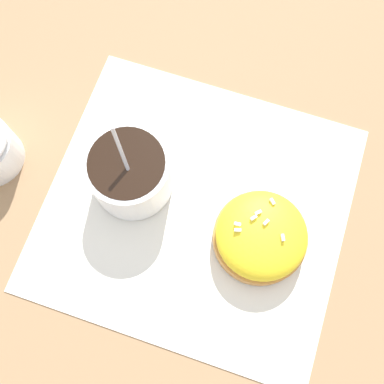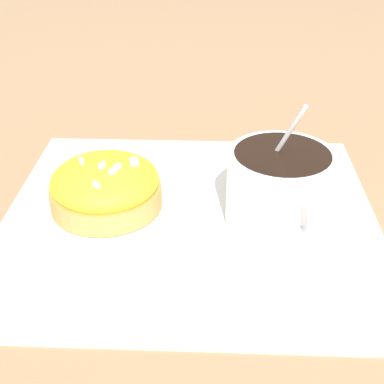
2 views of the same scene
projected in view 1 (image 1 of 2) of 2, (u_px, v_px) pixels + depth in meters
name	position (u px, v px, depth m)	size (l,w,h in m)	color
ground_plane	(196.00, 208.00, 0.52)	(3.00, 3.00, 0.00)	#93704C
paper_napkin	(196.00, 207.00, 0.51)	(0.36, 0.33, 0.00)	white
coffee_cup	(130.00, 172.00, 0.49)	(0.09, 0.11, 0.12)	white
frosted_pastry	(261.00, 236.00, 0.48)	(0.10, 0.10, 0.05)	#C18442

